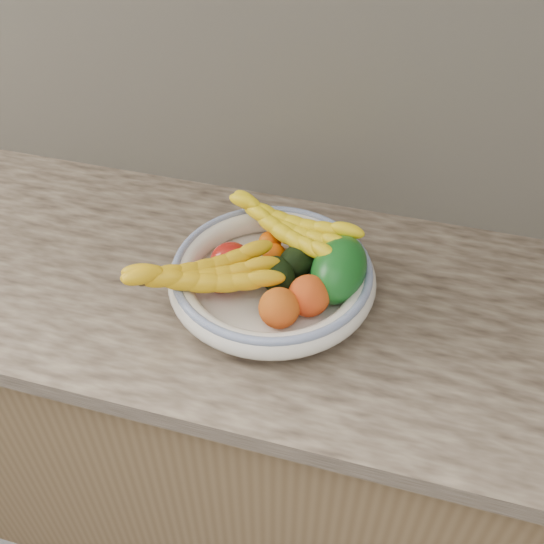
{
  "coord_description": "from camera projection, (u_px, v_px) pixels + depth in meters",
  "views": [
    {
      "loc": [
        0.23,
        0.86,
        1.73
      ],
      "look_at": [
        0.0,
        1.66,
        0.96
      ],
      "focal_mm": 40.0,
      "sensor_mm": 36.0,
      "label": 1
    }
  ],
  "objects": [
    {
      "name": "peach_front",
      "position": [
        279.0,
        308.0,
        1.05
      ],
      "size": [
        0.09,
        0.09,
        0.07
      ],
      "primitive_type": "ellipsoid",
      "rotation": [
        0.0,
        0.0,
        0.26
      ],
      "color": "orange",
      "rests_on": "fruit_bowl"
    },
    {
      "name": "avocado_right",
      "position": [
        299.0,
        260.0,
        1.15
      ],
      "size": [
        0.1,
        0.11,
        0.06
      ],
      "primitive_type": "ellipsoid",
      "rotation": [
        0.0,
        0.0,
        -0.61
      ],
      "color": "black",
      "rests_on": "fruit_bowl"
    },
    {
      "name": "clementine_back_left",
      "position": [
        270.0,
        242.0,
        1.2
      ],
      "size": [
        0.05,
        0.05,
        0.04
      ],
      "primitive_type": "ellipsoid",
      "rotation": [
        0.0,
        0.0,
        -0.12
      ],
      "color": "#E25E04",
      "rests_on": "fruit_bowl"
    },
    {
      "name": "tomato_left",
      "position": [
        231.0,
        261.0,
        1.15
      ],
      "size": [
        0.1,
        0.1,
        0.07
      ],
      "primitive_type": "ellipsoid",
      "rotation": [
        0.0,
        0.0,
        -0.33
      ],
      "color": "#A7160F",
      "rests_on": "fruit_bowl"
    },
    {
      "name": "clementine_back_right",
      "position": [
        302.0,
        242.0,
        1.2
      ],
      "size": [
        0.06,
        0.06,
        0.05
      ],
      "primitive_type": "ellipsoid",
      "rotation": [
        0.0,
        0.0,
        -0.09
      ],
      "color": "orange",
      "rests_on": "fruit_bowl"
    },
    {
      "name": "clementine_back_mid",
      "position": [
        274.0,
        255.0,
        1.17
      ],
      "size": [
        0.05,
        0.05,
        0.04
      ],
      "primitive_type": "ellipsoid",
      "rotation": [
        0.0,
        0.0,
        0.1
      ],
      "color": "#F15F05",
      "rests_on": "fruit_bowl"
    },
    {
      "name": "kitchen_counter",
      "position": [
        275.0,
        413.0,
        1.48
      ],
      "size": [
        2.44,
        0.66,
        1.4
      ],
      "color": "brown",
      "rests_on": "ground"
    },
    {
      "name": "avocado_center",
      "position": [
        278.0,
        276.0,
        1.12
      ],
      "size": [
        0.1,
        0.11,
        0.06
      ],
      "primitive_type": "ellipsoid",
      "rotation": [
        0.0,
        0.0,
        0.55
      ],
      "color": "black",
      "rests_on": "fruit_bowl"
    },
    {
      "name": "fruit_bowl",
      "position": [
        272.0,
        276.0,
        1.14
      ],
      "size": [
        0.39,
        0.39,
        0.08
      ],
      "color": "white",
      "rests_on": "kitchen_counter"
    },
    {
      "name": "peach_right",
      "position": [
        309.0,
        296.0,
        1.07
      ],
      "size": [
        0.09,
        0.09,
        0.08
      ],
      "primitive_type": "ellipsoid",
      "rotation": [
        0.0,
        0.0,
        -0.22
      ],
      "color": "orange",
      "rests_on": "fruit_bowl"
    },
    {
      "name": "banana_bunch_back",
      "position": [
        289.0,
        230.0,
        1.17
      ],
      "size": [
        0.32,
        0.21,
        0.08
      ],
      "primitive_type": null,
      "rotation": [
        0.0,
        0.0,
        -0.36
      ],
      "color": "yellow",
      "rests_on": "fruit_bowl"
    },
    {
      "name": "green_mango",
      "position": [
        339.0,
        270.0,
        1.11
      ],
      "size": [
        0.13,
        0.16,
        0.13
      ],
      "primitive_type": "ellipsoid",
      "rotation": [
        0.0,
        0.31,
        -0.03
      ],
      "color": "#0F5317",
      "rests_on": "fruit_bowl"
    },
    {
      "name": "banana_bunch_front",
      "position": [
        203.0,
        278.0,
        1.08
      ],
      "size": [
        0.32,
        0.25,
        0.08
      ],
      "primitive_type": null,
      "rotation": [
        0.0,
        0.0,
        0.52
      ],
      "color": "yellow",
      "rests_on": "fruit_bowl"
    },
    {
      "name": "tomato_near_left",
      "position": [
        221.0,
        275.0,
        1.12
      ],
      "size": [
        0.08,
        0.08,
        0.06
      ],
      "primitive_type": "ellipsoid",
      "rotation": [
        0.0,
        0.0,
        0.17
      ],
      "color": "#AB0900",
      "rests_on": "fruit_bowl"
    }
  ]
}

